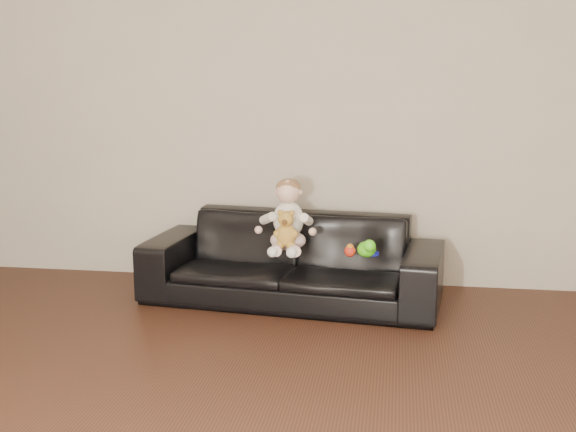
% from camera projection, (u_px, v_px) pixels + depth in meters
% --- Properties ---
extents(wall_back, '(5.00, 0.00, 5.00)m').
position_uv_depth(wall_back, '(296.00, 100.00, 5.03)').
color(wall_back, '#BFB5A0').
rests_on(wall_back, ground).
extents(sofa, '(1.99, 0.96, 0.56)m').
position_uv_depth(sofa, '(292.00, 259.00, 4.74)').
color(sofa, black).
rests_on(sofa, floor).
extents(baby, '(0.34, 0.41, 0.46)m').
position_uv_depth(baby, '(288.00, 219.00, 4.58)').
color(baby, beige).
rests_on(baby, sofa).
extents(teddy_bear, '(0.14, 0.14, 0.23)m').
position_uv_depth(teddy_bear, '(286.00, 229.00, 4.45)').
color(teddy_bear, '#B88B34').
rests_on(teddy_bear, sofa).
extents(toy_green, '(0.15, 0.16, 0.10)m').
position_uv_depth(toy_green, '(367.00, 249.00, 4.44)').
color(toy_green, '#52E61B').
rests_on(toy_green, sofa).
extents(toy_rattle, '(0.09, 0.09, 0.07)m').
position_uv_depth(toy_rattle, '(350.00, 251.00, 4.44)').
color(toy_rattle, red).
rests_on(toy_rattle, sofa).
extents(toy_blue_disc, '(0.13, 0.13, 0.01)m').
position_uv_depth(toy_blue_disc, '(371.00, 253.00, 4.50)').
color(toy_blue_disc, '#1A20D7').
rests_on(toy_blue_disc, sofa).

